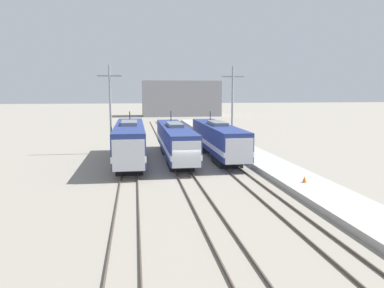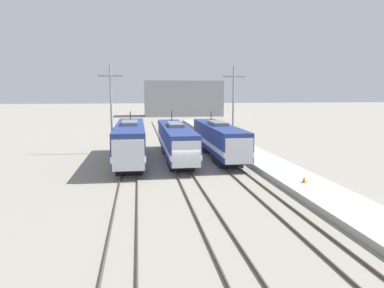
{
  "view_description": "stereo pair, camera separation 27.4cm",
  "coord_description": "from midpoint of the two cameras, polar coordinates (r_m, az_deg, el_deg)",
  "views": [
    {
      "loc": [
        -4.28,
        -32.0,
        7.48
      ],
      "look_at": [
        0.85,
        1.69,
        2.64
      ],
      "focal_mm": 35.0,
      "sensor_mm": 36.0,
      "label": 1
    },
    {
      "loc": [
        -4.01,
        -32.04,
        7.48
      ],
      "look_at": [
        0.85,
        1.69,
        2.64
      ],
      "focal_mm": 35.0,
      "sensor_mm": 36.0,
      "label": 2
    }
  ],
  "objects": [
    {
      "name": "locomotive_far_left",
      "position": [
        39.09,
        -9.67,
        0.27
      ],
      "size": [
        2.93,
        17.59,
        5.18
      ],
      "color": "black",
      "rests_on": "ground_plane"
    },
    {
      "name": "catenary_tower_left",
      "position": [
        45.66,
        -12.51,
        5.6
      ],
      "size": [
        2.85,
        0.25,
        10.5
      ],
      "color": "gray",
      "rests_on": "ground_plane"
    },
    {
      "name": "catenary_tower_right",
      "position": [
        47.09,
        6.01,
        5.81
      ],
      "size": [
        2.85,
        0.25,
        10.5
      ],
      "color": "gray",
      "rests_on": "ground_plane"
    },
    {
      "name": "platform",
      "position": [
        35.35,
        13.32,
        -3.99
      ],
      "size": [
        4.0,
        120.0,
        0.43
      ],
      "color": "#A8A59E",
      "rests_on": "ground_plane"
    },
    {
      "name": "rail_pair_center",
      "position": [
        33.13,
        -1.26,
        -4.84
      ],
      "size": [
        1.51,
        120.0,
        0.15
      ],
      "color": "#4C4238",
      "rests_on": "ground_plane"
    },
    {
      "name": "ground_plane",
      "position": [
        33.15,
        -1.26,
        -4.96
      ],
      "size": [
        400.0,
        400.0,
        0.0
      ],
      "primitive_type": "plane",
      "color": "gray"
    },
    {
      "name": "rail_pair_far_left",
      "position": [
        32.88,
        -9.76,
        -5.05
      ],
      "size": [
        1.51,
        120.0,
        0.15
      ],
      "color": "#4C4238",
      "rests_on": "ground_plane"
    },
    {
      "name": "locomotive_center",
      "position": [
        40.84,
        -2.76,
        0.47
      ],
      "size": [
        2.76,
        19.26,
        5.14
      ],
      "color": "black",
      "rests_on": "ground_plane"
    },
    {
      "name": "locomotive_far_right",
      "position": [
        41.97,
        3.84,
        0.7
      ],
      "size": [
        2.82,
        18.36,
        5.01
      ],
      "color": "black",
      "rests_on": "ground_plane"
    },
    {
      "name": "rail_pair_far_right",
      "position": [
        34.09,
        6.94,
        -4.52
      ],
      "size": [
        1.51,
        120.0,
        0.15
      ],
      "color": "#4C4238",
      "rests_on": "ground_plane"
    },
    {
      "name": "depot_building",
      "position": [
        114.26,
        -1.8,
        6.95
      ],
      "size": [
        23.01,
        10.87,
        10.45
      ],
      "color": "gray",
      "rests_on": "ground_plane"
    },
    {
      "name": "traffic_cone",
      "position": [
        30.4,
        16.52,
        -5.2
      ],
      "size": [
        0.34,
        0.34,
        0.47
      ],
      "color": "orange",
      "rests_on": "platform"
    }
  ]
}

